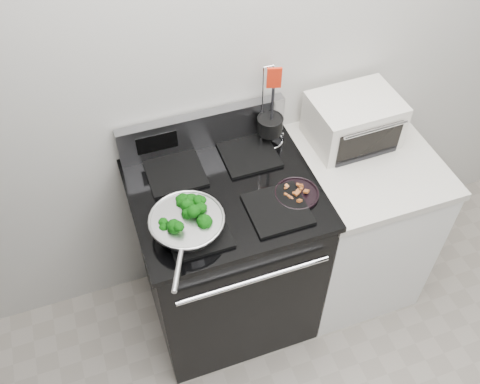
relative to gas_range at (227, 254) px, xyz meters
name	(u,v)px	position (x,y,z in m)	size (l,w,h in m)	color
back_wall	(265,52)	(0.30, 0.34, 0.86)	(4.00, 0.02, 2.70)	#B5B3AC
gas_range	(227,254)	(0.00, 0.00, 0.00)	(0.79, 0.69, 1.13)	black
counter	(353,222)	(0.68, 0.00, -0.03)	(0.62, 0.68, 0.92)	white
skillet	(187,223)	(-0.20, -0.16, 0.51)	(0.30, 0.45, 0.06)	silver
broccoli_pile	(187,220)	(-0.20, -0.15, 0.53)	(0.23, 0.23, 0.08)	black
bacon_plate	(297,192)	(0.28, -0.12, 0.48)	(0.19, 0.19, 0.04)	black
utensil_holder	(270,129)	(0.29, 0.22, 0.53)	(0.13, 0.13, 0.41)	silver
toaster_oven	(354,120)	(0.67, 0.14, 0.54)	(0.40, 0.31, 0.22)	silver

